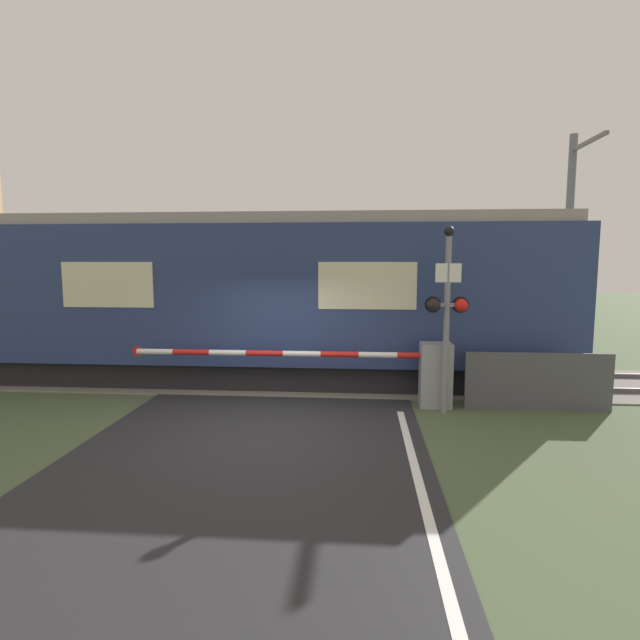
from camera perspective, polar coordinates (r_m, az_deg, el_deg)
ground_plane at (r=8.71m, az=-6.41°, el=-12.06°), size 80.00×80.00×0.00m
track_bed at (r=11.97m, az=-3.25°, el=-6.71°), size 36.00×3.20×0.13m
train at (r=12.72m, az=-20.02°, el=2.49°), size 19.76×2.89×3.82m
crossing_barrier at (r=9.84m, az=9.98°, el=-5.74°), size 6.33×0.44×1.25m
signal_post at (r=9.38m, az=14.32°, el=1.32°), size 0.79×0.26×3.43m
catenary_pole at (r=14.80m, az=26.52°, el=7.49°), size 0.20×1.90×6.07m
roadside_fence at (r=10.29m, az=23.66°, el=-6.48°), size 2.70×0.06×1.10m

